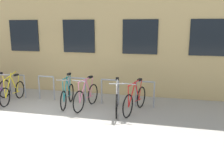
{
  "coord_description": "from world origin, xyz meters",
  "views": [
    {
      "loc": [
        3.7,
        -6.2,
        2.64
      ],
      "look_at": [
        1.74,
        1.6,
        0.79
      ],
      "focal_mm": 40.48,
      "sensor_mm": 36.0,
      "label": 1
    }
  ],
  "objects_px": {
    "bicycle_teal": "(67,95)",
    "bicycle_red": "(135,100)",
    "bicycle_pink": "(86,96)",
    "bicycle_yellow": "(13,92)",
    "bicycle_white": "(117,99)"
  },
  "relations": [
    {
      "from": "bicycle_red",
      "to": "bicycle_white",
      "type": "bearing_deg",
      "value": -168.32
    },
    {
      "from": "bicycle_teal",
      "to": "bicycle_red",
      "type": "distance_m",
      "value": 2.34
    },
    {
      "from": "bicycle_pink",
      "to": "bicycle_yellow",
      "type": "relative_size",
      "value": 0.99
    },
    {
      "from": "bicycle_red",
      "to": "bicycle_pink",
      "type": "bearing_deg",
      "value": 179.27
    },
    {
      "from": "bicycle_white",
      "to": "bicycle_yellow",
      "type": "bearing_deg",
      "value": 178.29
    },
    {
      "from": "bicycle_white",
      "to": "bicycle_red",
      "type": "relative_size",
      "value": 1.03
    },
    {
      "from": "bicycle_teal",
      "to": "bicycle_white",
      "type": "distance_m",
      "value": 1.79
    },
    {
      "from": "bicycle_yellow",
      "to": "bicycle_red",
      "type": "bearing_deg",
      "value": 0.0
    },
    {
      "from": "bicycle_white",
      "to": "bicycle_red",
      "type": "distance_m",
      "value": 0.57
    },
    {
      "from": "bicycle_white",
      "to": "bicycle_yellow",
      "type": "distance_m",
      "value": 3.83
    },
    {
      "from": "bicycle_teal",
      "to": "bicycle_red",
      "type": "xyz_separation_m",
      "value": [
        2.33,
        -0.11,
        0.02
      ]
    },
    {
      "from": "bicycle_pink",
      "to": "bicycle_yellow",
      "type": "distance_m",
      "value": 2.76
    },
    {
      "from": "bicycle_teal",
      "to": "bicycle_yellow",
      "type": "xyz_separation_m",
      "value": [
        -2.05,
        -0.11,
        0.0
      ]
    },
    {
      "from": "bicycle_white",
      "to": "bicycle_red",
      "type": "bearing_deg",
      "value": 11.68
    },
    {
      "from": "bicycle_teal",
      "to": "bicycle_yellow",
      "type": "distance_m",
      "value": 2.06
    }
  ]
}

